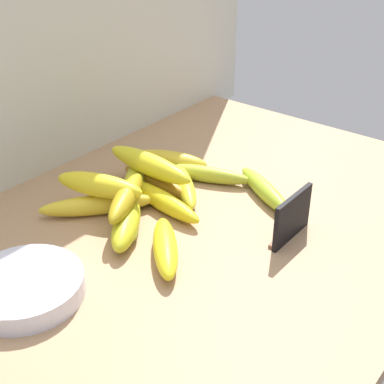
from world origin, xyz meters
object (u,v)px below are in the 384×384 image
Objects in this scene: banana_0 at (128,215)px; banana_3 at (161,201)px; banana_5 at (126,225)px; banana_7 at (155,182)px; banana_2 at (206,174)px; banana_4 at (265,190)px; banana_9 at (97,205)px; banana_10 at (165,247)px; banana_12 at (99,185)px; banana_6 at (185,187)px; banana_11 at (149,164)px; banana_13 at (126,197)px; chalkboard_sign at (292,218)px; banana_8 at (135,181)px; banana_1 at (167,161)px; fruit_bowl at (25,287)px.

banana_0 is 7.25cm from banana_3.
banana_7 is (14.79, 6.66, -0.28)cm from banana_5.
banana_2 and banana_4 have the same top height.
banana_9 is 1.27× the size of banana_10.
banana_9 is at bearing 79.33° from banana_5.
banana_3 is 11.59cm from banana_9.
banana_12 reaches higher than banana_10.
banana_0 is at bearing 174.26° from banana_6.
banana_7 reaches higher than banana_0.
banana_11 is (-9.99, 6.09, 4.27)cm from banana_2.
banana_13 reaches higher than banana_10.
banana_3 is 20.20cm from banana_4.
chalkboard_sign is at bearing -73.16° from banana_3.
banana_6 reaches higher than banana_0.
banana_6 is 9.83cm from banana_8.
banana_1 is at bearing 79.78° from chalkboard_sign.
banana_8 is (2.30, 8.66, 0.29)cm from banana_3.
banana_4 is (15.80, -12.59, -0.12)cm from banana_3.
banana_5 is 0.92× the size of banana_13.
banana_2 is at bearing -36.07° from banana_8.
banana_1 reaches higher than banana_8.
banana_6 is 17.13cm from banana_12.
banana_1 is 0.99× the size of banana_7.
banana_13 reaches higher than banana_7.
banana_13 reaches higher than banana_2.
banana_6 is at bearing 89.66° from chalkboard_sign.
fruit_bowl is 0.88× the size of banana_3.
banana_1 reaches higher than banana_4.
banana_3 reaches higher than banana_0.
banana_8 is 0.78× the size of banana_9.
banana_3 reaches higher than fruit_bowl.
banana_11 is at bearing 122.11° from banana_4.
banana_7 is at bearing 9.82° from fruit_bowl.
chalkboard_sign is 0.65× the size of banana_12.
banana_10 is (-0.65, -9.37, -0.22)cm from banana_5.
banana_5 is 17.09cm from banana_6.
banana_5 is 16.22cm from banana_7.
banana_7 reaches higher than banana_6.
banana_11 is (14.51, 16.49, 3.96)cm from banana_10.
chalkboard_sign is 0.56× the size of banana_3.
banana_9 is (-1.08, 6.66, 0.19)cm from banana_0.
banana_0 is 0.91× the size of banana_1.
banana_0 is 14.33cm from banana_6.
banana_12 is at bearing 134.08° from banana_3.
fruit_bowl is 44.44cm from banana_2.
fruit_bowl and banana_2 have the same top height.
banana_5 is at bearing -1.48° from fruit_bowl.
banana_1 is 22.27cm from banana_4.
banana_11 is at bearing 10.83° from fruit_bowl.
banana_5 is (-22.82, -10.36, 0.02)cm from banana_1.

